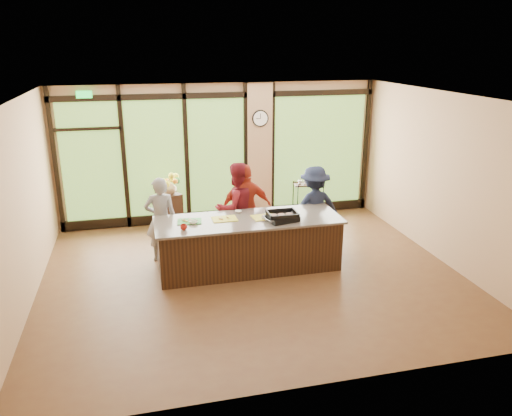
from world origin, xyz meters
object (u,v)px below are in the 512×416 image
roasting_pan (282,218)px  cook_right (314,207)px  island_base (249,245)px  bar_cart (308,195)px  cook_left (161,219)px  flower_stand (171,211)px

roasting_pan → cook_right: bearing=31.3°
island_base → cook_right: 1.65m
cook_right → bar_cart: bearing=-109.3°
cook_left → island_base: bearing=157.1°
island_base → flower_stand: (-1.17, 2.29, -0.05)m
cook_left → flower_stand: (0.28, 1.57, -0.39)m
roasting_pan → flower_stand: (-1.71, 2.51, -0.57)m
island_base → bar_cart: bar_cart is taller
cook_left → roasting_pan: (1.99, -0.93, 0.18)m
island_base → flower_stand: size_ratio=3.97×
cook_left → cook_right: size_ratio=0.98×
cook_left → roasting_pan: bearing=158.2°
roasting_pan → bar_cart: 2.89m
cook_right → flower_stand: size_ratio=2.04×
roasting_pan → bar_cart: bearing=47.9°
cook_right → flower_stand: cook_right is taller
roasting_pan → cook_left: bearing=141.1°
island_base → cook_left: bearing=153.7°
flower_stand → island_base: bearing=-86.2°
cook_right → roasting_pan: cook_right is taller
roasting_pan → bar_cart: (1.36, 2.51, -0.43)m
bar_cart → cook_right: bearing=-97.9°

